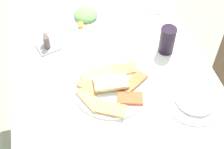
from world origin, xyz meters
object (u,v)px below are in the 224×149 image
salad_plate_rice (194,101)px  fork (146,3)px  spoon (153,2)px  dining_table (112,86)px  soda_can (167,40)px  pide_platter (111,87)px  paper_napkin (150,3)px  condiment_caddy (47,43)px  salad_plate_greens (86,16)px

salad_plate_rice → fork: 0.62m
salad_plate_rice → spoon: salad_plate_rice is taller
dining_table → soda_can: soda_can is taller
pide_platter → paper_napkin: size_ratio=2.39×
paper_napkin → soda_can: bearing=-6.2°
pide_platter → fork: 0.57m
paper_napkin → condiment_caddy: 0.56m
pide_platter → spoon: pide_platter is taller
condiment_caddy → paper_napkin: bearing=110.1°
paper_napkin → condiment_caddy: (0.19, -0.53, 0.02)m
salad_plate_rice → soda_can: size_ratio=1.66×
salad_plate_greens → soda_can: (0.29, 0.29, 0.05)m
fork → condiment_caddy: bearing=-66.5°
dining_table → pide_platter: 0.12m
soda_can → fork: 0.34m
pide_platter → salad_plate_rice: bearing=63.4°
dining_table → paper_napkin: (-0.41, 0.29, 0.08)m
dining_table → salad_plate_greens: 0.38m
soda_can → condiment_caddy: 0.51m
soda_can → paper_napkin: 0.34m
salad_plate_greens → fork: size_ratio=1.08×
paper_napkin → condiment_caddy: condiment_caddy is taller
soda_can → condiment_caddy: (-0.14, -0.49, -0.04)m
spoon → salad_plate_greens: bearing=-83.2°
dining_table → spoon: spoon is taller
dining_table → fork: bearing=146.4°
pide_platter → paper_napkin: pide_platter is taller
salad_plate_rice → condiment_caddy: condiment_caddy is taller
dining_table → fork: 0.50m
salad_plate_greens → fork: salad_plate_greens is taller
soda_can → condiment_caddy: size_ratio=1.09×
salad_plate_rice → spoon: (-0.62, 0.05, -0.01)m
pide_platter → spoon: bearing=145.6°
paper_napkin → salad_plate_greens: bearing=-82.6°
pide_platter → salad_plate_rice: size_ratio=1.51×
dining_table → spoon: 0.52m
fork → spoon: 0.04m
paper_napkin → spoon: (0.00, 0.02, 0.00)m
soda_can → pide_platter: bearing=-61.6°
pide_platter → fork: (-0.48, 0.29, -0.01)m
dining_table → condiment_caddy: size_ratio=10.67×
salad_plate_rice → pide_platter: bearing=-116.6°
pide_platter → dining_table: bearing=163.1°
dining_table → salad_plate_rice: bearing=50.5°
salad_plate_greens → condiment_caddy: (0.15, -0.20, 0.01)m
paper_napkin → fork: bearing=-90.0°
spoon → condiment_caddy: 0.58m
soda_can → fork: size_ratio=0.66×
salad_plate_rice → paper_napkin: 0.63m
dining_table → condiment_caddy: (-0.22, -0.24, 0.10)m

